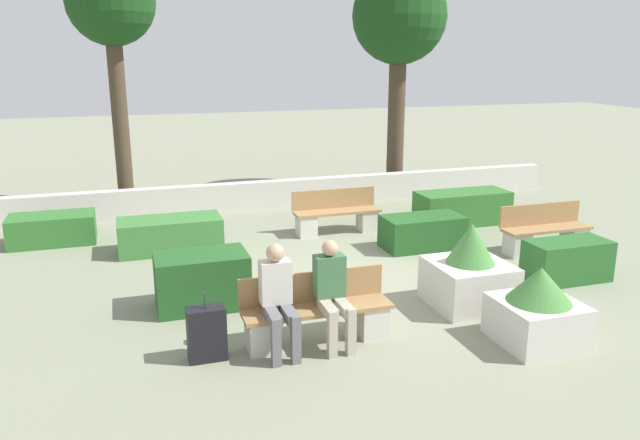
{
  "coord_description": "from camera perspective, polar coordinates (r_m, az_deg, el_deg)",
  "views": [
    {
      "loc": [
        -3.46,
        -9.01,
        3.59
      ],
      "look_at": [
        -0.37,
        0.5,
        0.9
      ],
      "focal_mm": 35.0,
      "sensor_mm": 36.0,
      "label": 1
    }
  ],
  "objects": [
    {
      "name": "planter_corner_left",
      "position": [
        8.42,
        19.29,
        -7.66
      ],
      "size": [
        0.99,
        0.99,
        1.01
      ],
      "color": "beige",
      "rests_on": "ground_plane"
    },
    {
      "name": "hedge_block_far_right",
      "position": [
        13.81,
        12.88,
        1.11
      ],
      "size": [
        2.0,
        0.83,
        0.7
      ],
      "color": "#33702D",
      "rests_on": "ground_plane"
    },
    {
      "name": "bench_right_side",
      "position": [
        12.28,
        19.89,
        -1.24
      ],
      "size": [
        1.72,
        0.49,
        0.88
      ],
      "rotation": [
        0.0,
        0.0,
        0.2
      ],
      "color": "#A37A4C",
      "rests_on": "ground_plane"
    },
    {
      "name": "ground_plane",
      "position": [
        10.3,
        2.82,
        -5.37
      ],
      "size": [
        60.0,
        60.0,
        0.0
      ],
      "primitive_type": "plane",
      "color": "gray"
    },
    {
      "name": "tree_leftmost",
      "position": [
        15.14,
        -18.55,
        17.79
      ],
      "size": [
        1.94,
        1.94,
        5.66
      ],
      "color": "#473828",
      "rests_on": "ground_plane"
    },
    {
      "name": "bench_left_side",
      "position": [
        12.78,
        1.54,
        0.31
      ],
      "size": [
        1.79,
        0.49,
        0.88
      ],
      "rotation": [
        0.0,
        0.0,
        0.14
      ],
      "color": "#A37A4C",
      "rests_on": "ground_plane"
    },
    {
      "name": "suitcase",
      "position": [
        7.71,
        -10.32,
        -10.18
      ],
      "size": [
        0.46,
        0.25,
        0.86
      ],
      "color": "black",
      "rests_on": "ground_plane"
    },
    {
      "name": "hedge_block_mid_left",
      "position": [
        10.88,
        21.65,
        -3.47
      ],
      "size": [
        1.35,
        0.65,
        0.66
      ],
      "color": "#286028",
      "rests_on": "ground_plane"
    },
    {
      "name": "planter_corner_right",
      "position": [
        9.33,
        13.49,
        -4.72
      ],
      "size": [
        1.09,
        1.09,
        1.25
      ],
      "color": "beige",
      "rests_on": "ground_plane"
    },
    {
      "name": "person_seated_man",
      "position": [
        7.61,
        -3.86,
        -6.76
      ],
      "size": [
        0.38,
        0.64,
        1.37
      ],
      "color": "slate",
      "rests_on": "ground_plane"
    },
    {
      "name": "hedge_block_near_left",
      "position": [
        11.97,
        -13.53,
        -1.28
      ],
      "size": [
        1.89,
        0.87,
        0.62
      ],
      "color": "#3D7A38",
      "rests_on": "ground_plane"
    },
    {
      "name": "perimeter_wall",
      "position": [
        14.91,
        -4.16,
        2.38
      ],
      "size": [
        14.59,
        0.3,
        0.65
      ],
      "color": "beige",
      "rests_on": "ground_plane"
    },
    {
      "name": "hedge_block_far_left",
      "position": [
        9.23,
        -10.74,
        -5.44
      ],
      "size": [
        1.31,
        0.81,
        0.8
      ],
      "color": "#235623",
      "rests_on": "ground_plane"
    },
    {
      "name": "tree_center_left",
      "position": [
        16.55,
        7.25,
        17.55
      ],
      "size": [
        2.38,
        2.38,
        5.67
      ],
      "color": "#473828",
      "rests_on": "ground_plane"
    },
    {
      "name": "hedge_block_mid_right",
      "position": [
        11.96,
        9.34,
        -1.08
      ],
      "size": [
        1.51,
        0.79,
        0.61
      ],
      "color": "#235623",
      "rests_on": "ground_plane"
    },
    {
      "name": "hedge_block_near_right",
      "position": [
        13.15,
        -23.27,
        -0.77
      ],
      "size": [
        1.59,
        0.85,
        0.57
      ],
      "color": "#33702D",
      "rests_on": "ground_plane"
    },
    {
      "name": "bench_front",
      "position": [
        8.03,
        -0.28,
        -8.77
      ],
      "size": [
        1.93,
        0.49,
        0.88
      ],
      "color": "#A37A4C",
      "rests_on": "ground_plane"
    },
    {
      "name": "person_seated_woman",
      "position": [
        7.8,
        1.16,
        -6.32
      ],
      "size": [
        0.38,
        0.64,
        1.35
      ],
      "color": "#B2A893",
      "rests_on": "ground_plane"
    }
  ]
}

